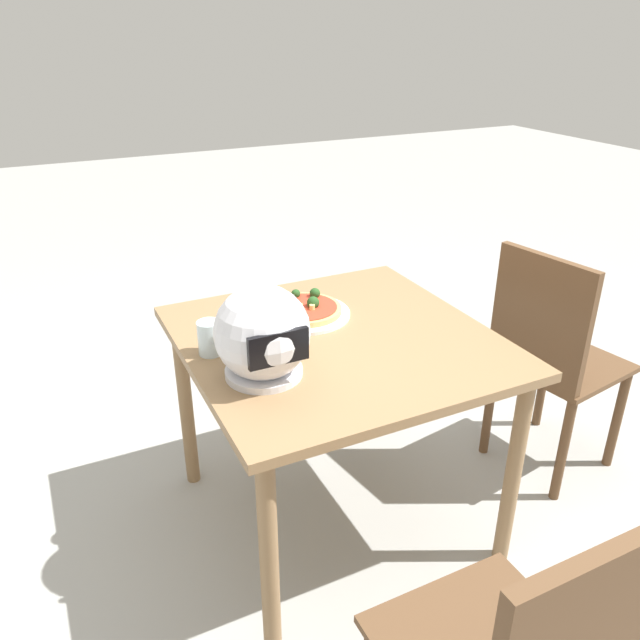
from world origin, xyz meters
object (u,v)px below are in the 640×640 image
drinking_glass (210,338)px  chair_side (550,354)px  dining_table (337,362)px  motorcycle_helmet (262,334)px  pizza (305,308)px

drinking_glass → chair_side: size_ratio=0.11×
dining_table → drinking_glass: (0.38, -0.07, 0.14)m
motorcycle_helmet → drinking_glass: (0.10, -0.18, -0.07)m
motorcycle_helmet → chair_side: (-1.11, -0.03, -0.33)m
chair_side → drinking_glass: bearing=-7.5°
drinking_glass → chair_side: chair_side is taller
drinking_glass → pizza: bearing=-161.0°
pizza → drinking_glass: 0.38m
dining_table → drinking_glass: size_ratio=9.18×
pizza → drinking_glass: drinking_glass is taller
dining_table → pizza: bearing=-82.9°
pizza → chair_side: (-0.85, 0.28, -0.23)m
pizza → drinking_glass: (0.36, 0.12, 0.03)m
chair_side → motorcycle_helmet: bearing=1.3°
drinking_glass → motorcycle_helmet: bearing=117.5°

